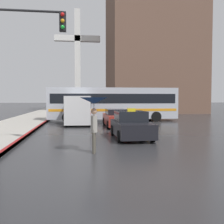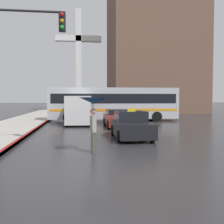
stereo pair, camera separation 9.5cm
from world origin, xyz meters
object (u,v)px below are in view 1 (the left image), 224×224
object	(u,v)px
taxi	(131,126)
sedan_red	(117,118)
traffic_light	(22,50)
monument_cross	(78,54)
city_bus	(113,103)
ambulance_van	(79,109)
pedestrian_with_umbrella	(94,107)

from	to	relation	value
taxi	sedan_red	world-z (taller)	taxi
sedan_red	traffic_light	distance (m)	10.94
sedan_red	monument_cross	world-z (taller)	monument_cross
city_bus	monument_cross	world-z (taller)	monument_cross
sedan_red	ambulance_van	xyz separation A→B (m)	(-2.93, 2.17, 0.68)
city_bus	traffic_light	distance (m)	15.31
city_bus	monument_cross	distance (m)	18.52
sedan_red	ambulance_van	world-z (taller)	ambulance_van
city_bus	pedestrian_with_umbrella	distance (m)	15.32
taxi	ambulance_van	xyz separation A→B (m)	(-2.80, 8.32, 0.65)
ambulance_van	sedan_red	bearing A→B (deg)	146.72
city_bus	monument_cross	xyz separation A→B (m)	(-3.37, 16.64, 7.39)
city_bus	traffic_light	xyz separation A→B (m)	(-5.66, -14.03, 2.38)
sedan_red	city_bus	distance (m)	5.28
taxi	monument_cross	xyz separation A→B (m)	(-2.89, 27.94, 8.51)
pedestrian_with_umbrella	monument_cross	xyz separation A→B (m)	(-0.61, 31.71, 7.35)
monument_cross	city_bus	bearing A→B (deg)	-78.56
traffic_light	pedestrian_with_umbrella	bearing A→B (deg)	-19.70
taxi	pedestrian_with_umbrella	distance (m)	4.56
ambulance_van	monument_cross	xyz separation A→B (m)	(-0.09, 19.62, 7.86)
pedestrian_with_umbrella	traffic_light	size ratio (longest dim) A/B	0.36
ambulance_van	traffic_light	world-z (taller)	traffic_light
taxi	traffic_light	size ratio (longest dim) A/B	0.67
pedestrian_with_umbrella	monument_cross	distance (m)	32.56
pedestrian_with_umbrella	traffic_light	bearing A→B (deg)	80.70
ambulance_van	monument_cross	bearing A→B (deg)	-86.50
pedestrian_with_umbrella	sedan_red	bearing A→B (deg)	-3.24
monument_cross	sedan_red	bearing A→B (deg)	-82.12
monument_cross	traffic_light	bearing A→B (deg)	-94.28
ambulance_van	city_bus	size ratio (longest dim) A/B	0.44
city_bus	ambulance_van	bearing A→B (deg)	132.41
pedestrian_with_umbrella	monument_cross	size ratio (longest dim) A/B	0.14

